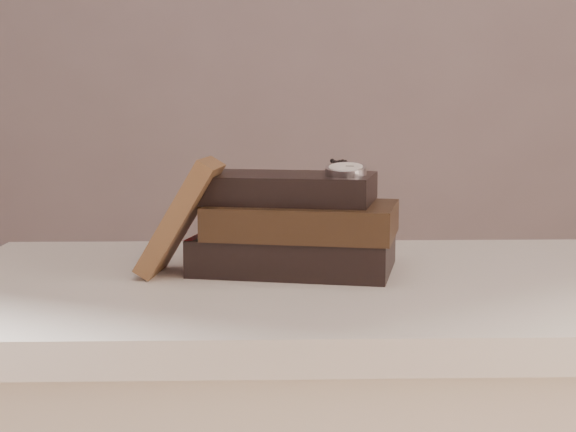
{
  "coord_description": "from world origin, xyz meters",
  "views": [
    {
      "loc": [
        -0.07,
        -0.71,
        0.97
      ],
      "look_at": [
        -0.04,
        0.4,
        0.82
      ],
      "focal_mm": 50.93,
      "sensor_mm": 36.0,
      "label": 1
    }
  ],
  "objects": [
    {
      "name": "table",
      "position": [
        0.0,
        0.35,
        0.66
      ],
      "size": [
        1.0,
        0.6,
        0.75
      ],
      "color": "beige",
      "rests_on": "ground"
    },
    {
      "name": "pocket_watch",
      "position": [
        0.04,
        0.37,
        0.89
      ],
      "size": [
        0.07,
        0.16,
        0.02
      ],
      "color": "silver",
      "rests_on": "book_stack"
    },
    {
      "name": "journal",
      "position": [
        -0.18,
        0.37,
        0.83
      ],
      "size": [
        0.12,
        0.12,
        0.16
      ],
      "primitive_type": "cube",
      "rotation": [
        0.0,
        0.54,
        -0.11
      ],
      "color": "#482E1B",
      "rests_on": "table"
    },
    {
      "name": "book_stack",
      "position": [
        -0.03,
        0.4,
        0.81
      ],
      "size": [
        0.3,
        0.24,
        0.13
      ],
      "color": "black",
      "rests_on": "table"
    },
    {
      "name": "eyeglasses",
      "position": [
        -0.1,
        0.51,
        0.83
      ],
      "size": [
        0.14,
        0.15,
        0.05
      ],
      "color": "silver",
      "rests_on": "book_stack"
    }
  ]
}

